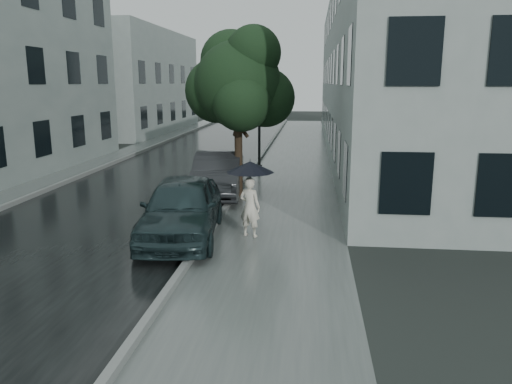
# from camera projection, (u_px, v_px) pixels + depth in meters

# --- Properties ---
(ground) EXTENTS (120.00, 120.00, 0.00)m
(ground) POSITION_uv_depth(u_px,v_px,m) (260.00, 264.00, 11.01)
(ground) COLOR black
(ground) RESTS_ON ground
(sidewalk) EXTENTS (3.50, 60.00, 0.01)m
(sidewalk) POSITION_uv_depth(u_px,v_px,m) (293.00, 171.00, 22.63)
(sidewalk) COLOR slate
(sidewalk) RESTS_ON ground
(kerb_near) EXTENTS (0.15, 60.00, 0.15)m
(kerb_near) POSITION_uv_depth(u_px,v_px,m) (253.00, 168.00, 22.81)
(kerb_near) COLOR slate
(kerb_near) RESTS_ON ground
(asphalt_road) EXTENTS (6.85, 60.00, 0.00)m
(asphalt_road) POSITION_uv_depth(u_px,v_px,m) (178.00, 169.00, 23.21)
(asphalt_road) COLOR black
(asphalt_road) RESTS_ON ground
(kerb_far) EXTENTS (0.15, 60.00, 0.15)m
(kerb_far) POSITION_uv_depth(u_px,v_px,m) (106.00, 166.00, 23.57)
(kerb_far) COLOR slate
(kerb_far) RESTS_ON ground
(sidewalk_far) EXTENTS (1.70, 60.00, 0.01)m
(sidewalk_far) POSITION_uv_depth(u_px,v_px,m) (87.00, 167.00, 23.68)
(sidewalk_far) COLOR #4C5451
(sidewalk_far) RESTS_ON ground
(building_near) EXTENTS (7.02, 36.00, 9.00)m
(building_near) POSITION_uv_depth(u_px,v_px,m) (391.00, 72.00, 28.38)
(building_near) COLOR gray
(building_near) RESTS_ON ground
(building_far_b) EXTENTS (7.02, 18.00, 8.00)m
(building_far_b) POSITION_uv_depth(u_px,v_px,m) (130.00, 81.00, 40.75)
(building_far_b) COLOR gray
(building_far_b) RESTS_ON ground
(pedestrian) EXTENTS (0.66, 0.54, 1.56)m
(pedestrian) POSITION_uv_depth(u_px,v_px,m) (250.00, 207.00, 12.84)
(pedestrian) COLOR beige
(pedestrian) RESTS_ON sidewalk
(umbrella) EXTENTS (1.54, 1.54, 1.10)m
(umbrella) POSITION_uv_depth(u_px,v_px,m) (250.00, 167.00, 12.57)
(umbrella) COLOR black
(umbrella) RESTS_ON ground
(street_tree) EXTENTS (3.84, 3.48, 5.78)m
(street_tree) POSITION_uv_depth(u_px,v_px,m) (238.00, 83.00, 16.92)
(street_tree) COLOR #332619
(street_tree) RESTS_ON ground
(lamp_post) EXTENTS (0.85, 0.32, 4.87)m
(lamp_post) POSITION_uv_depth(u_px,v_px,m) (256.00, 108.00, 22.53)
(lamp_post) COLOR black
(lamp_post) RESTS_ON ground
(car_near) EXTENTS (2.35, 4.80, 1.58)m
(car_near) POSITION_uv_depth(u_px,v_px,m) (182.00, 208.00, 12.74)
(car_near) COLOR #1C2E30
(car_near) RESTS_ON ground
(car_far) EXTENTS (2.01, 4.71, 1.51)m
(car_far) POSITION_uv_depth(u_px,v_px,m) (218.00, 174.00, 17.66)
(car_far) COLOR #232528
(car_far) RESTS_ON ground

